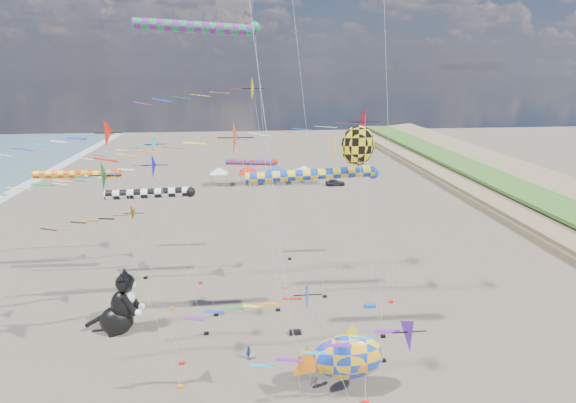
% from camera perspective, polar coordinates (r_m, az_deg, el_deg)
% --- Properties ---
extents(delta_kite_0, '(8.45, 2.01, 14.62)m').
position_cam_1_polar(delta_kite_0, '(32.31, -16.61, 4.02)').
color(delta_kite_0, '#1006D8').
rests_on(delta_kite_0, ground).
extents(delta_kite_1, '(12.65, 2.70, 17.42)m').
position_cam_1_polar(delta_kite_1, '(35.79, 9.29, 9.76)').
color(delta_kite_1, '#BF0019').
rests_on(delta_kite_1, ground).
extents(delta_kite_2, '(9.55, 1.73, 9.88)m').
position_cam_1_polar(delta_kite_2, '(38.31, -21.39, -1.79)').
color(delta_kite_2, orange).
rests_on(delta_kite_2, ground).
extents(delta_kite_3, '(12.24, 2.20, 19.50)m').
position_cam_1_polar(delta_kite_3, '(38.06, -7.20, 13.63)').
color(delta_kite_3, yellow).
rests_on(delta_kite_3, ground).
extents(delta_kite_6, '(8.28, 2.02, 14.51)m').
position_cam_1_polar(delta_kite_6, '(40.94, -16.13, 6.46)').
color(delta_kite_6, '#24D9CF').
rests_on(delta_kite_6, ground).
extents(delta_kite_7, '(11.73, 2.39, 17.35)m').
position_cam_1_polar(delta_kite_7, '(27.52, -7.99, 7.93)').
color(delta_kite_7, red).
rests_on(delta_kite_7, ground).
extents(delta_kite_8, '(9.69, 2.08, 15.13)m').
position_cam_1_polar(delta_kite_8, '(26.89, -22.16, 2.02)').
color(delta_kite_8, green).
rests_on(delta_kite_8, ground).
extents(delta_kite_10, '(9.16, 1.77, 9.54)m').
position_cam_1_polar(delta_kite_10, '(21.89, 10.28, -16.04)').
color(delta_kite_10, '#5119A5').
rests_on(delta_kite_10, ground).
extents(delta_kite_11, '(9.60, 1.75, 9.02)m').
position_cam_1_polar(delta_kite_11, '(25.13, -0.76, -12.46)').
color(delta_kite_11, blue).
rests_on(delta_kite_11, ground).
extents(delta_kite_12, '(8.19, 1.84, 17.27)m').
position_cam_1_polar(delta_kite_12, '(28.83, -21.46, 7.54)').
color(delta_kite_12, red).
rests_on(delta_kite_12, ground).
extents(windsock_0, '(9.07, 0.75, 11.08)m').
position_cam_1_polar(windsock_0, '(44.92, -24.82, 3.12)').
color(windsock_0, '#F74414').
rests_on(windsock_0, ground).
extents(windsock_1, '(6.64, 0.62, 11.13)m').
position_cam_1_polar(windsock_1, '(45.47, -4.35, 4.86)').
color(windsock_1, red).
rests_on(windsock_1, ground).
extents(windsock_2, '(10.42, 0.79, 13.45)m').
position_cam_1_polar(windsock_2, '(30.46, 3.60, 3.37)').
color(windsock_2, '#123CB8').
rests_on(windsock_2, ground).
extents(windsock_3, '(10.07, 0.83, 23.10)m').
position_cam_1_polar(windsock_3, '(34.18, -10.98, 20.76)').
color(windsock_3, '#198A47').
rests_on(windsock_3, ground).
extents(windsock_4, '(7.96, 0.81, 11.22)m').
position_cam_1_polar(windsock_4, '(35.63, -16.68, 0.95)').
color(windsock_4, black).
rests_on(windsock_4, ground).
extents(angelfish_kite, '(3.74, 3.02, 16.43)m').
position_cam_1_polar(angelfish_kite, '(29.67, 8.49, 6.78)').
color(angelfish_kite, yellow).
rests_on(angelfish_kite, ground).
extents(cat_inflatable, '(3.97, 2.10, 5.26)m').
position_cam_1_polar(cat_inflatable, '(37.91, -20.74, -11.76)').
color(cat_inflatable, black).
rests_on(cat_inflatable, ground).
extents(fish_inflatable, '(6.19, 2.65, 5.12)m').
position_cam_1_polar(fish_inflatable, '(29.67, 7.44, -18.96)').
color(fish_inflatable, blue).
rests_on(fish_inflatable, ground).
extents(person_adult, '(0.79, 0.70, 1.83)m').
position_cam_1_polar(person_adult, '(31.08, 3.30, -21.23)').
color(person_adult, '#94939B').
rests_on(person_adult, ground).
extents(child_green, '(0.54, 0.44, 1.05)m').
position_cam_1_polar(child_green, '(32.45, 8.82, -20.42)').
color(child_green, '#23852D').
rests_on(child_green, ground).
extents(child_blue, '(0.56, 0.68, 1.09)m').
position_cam_1_polar(child_blue, '(33.74, -5.03, -18.59)').
color(child_blue, '#203B93').
rests_on(child_blue, ground).
extents(kite_bag_1, '(0.90, 0.44, 0.30)m').
position_cam_1_polar(kite_bag_1, '(40.58, 10.36, -12.89)').
color(kite_bag_1, blue).
rests_on(kite_bag_1, ground).
extents(kite_bag_2, '(0.90, 0.44, 0.30)m').
position_cam_1_polar(kite_bag_2, '(36.48, 0.91, -16.28)').
color(kite_bag_2, black).
rests_on(kite_bag_2, ground).
extents(tent_row, '(19.20, 4.20, 3.80)m').
position_cam_1_polar(tent_row, '(79.08, -3.34, 4.37)').
color(tent_row, silver).
rests_on(tent_row, ground).
extents(parked_car, '(3.40, 1.39, 1.15)m').
position_cam_1_polar(parked_car, '(79.32, 6.00, 2.43)').
color(parked_car, '#26262D').
rests_on(parked_car, ground).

